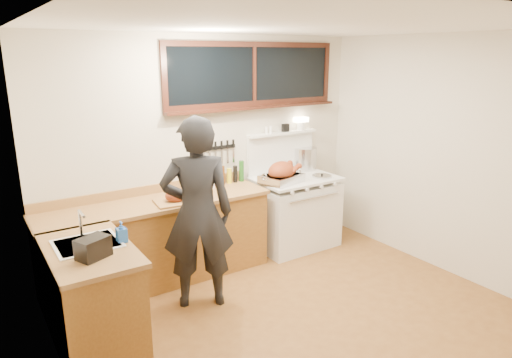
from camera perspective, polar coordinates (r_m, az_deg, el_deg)
ground_plane at (r=4.46m, az=5.73°, el=-17.12°), size 4.00×3.50×0.02m
room_shell at (r=3.84m, az=6.39°, el=4.29°), size 4.10×3.60×2.65m
counter_back at (r=5.02m, az=-12.07°, el=-7.58°), size 2.44×0.64×1.00m
counter_left at (r=4.07m, az=-19.76°, el=-13.88°), size 0.64×1.09×0.90m
sink_unit at (r=3.98m, az=-20.28°, el=-8.34°), size 0.50×0.45×0.37m
vintage_stove at (r=5.82m, az=4.80°, el=-3.90°), size 1.02×0.74×1.59m
back_window at (r=5.52m, az=-0.20°, el=12.07°), size 2.32×0.13×0.77m
left_doorway at (r=2.71m, az=-20.86°, el=-14.28°), size 0.02×1.04×2.17m
knife_strip at (r=5.37m, az=-4.74°, el=3.81°), size 0.46×0.03×0.28m
man at (r=4.33m, az=-7.33°, el=-4.33°), size 0.80×0.68×1.86m
soap_bottle at (r=3.88m, az=-16.48°, el=-6.35°), size 0.08×0.08×0.18m
toaster at (r=3.66m, az=-19.70°, el=-8.09°), size 0.28×0.24×0.16m
cutting_board at (r=4.77m, az=-9.83°, el=-2.26°), size 0.48×0.38×0.15m
roast_turkey at (r=5.42m, az=3.25°, el=0.62°), size 0.54×0.45×0.26m
stockpot at (r=6.07m, az=6.12°, el=2.58°), size 0.34×0.34×0.29m
saucepan at (r=5.95m, az=3.86°, el=1.51°), size 0.19×0.29×0.12m
pot_lid at (r=5.74m, az=8.23°, el=0.37°), size 0.29×0.29×0.04m
coffee_tin at (r=5.29m, az=-5.63°, el=-0.24°), size 0.11×0.10×0.13m
pitcher at (r=5.22m, az=-5.67°, el=-0.22°), size 0.11×0.11×0.17m
bottle_cluster at (r=5.35m, az=-4.09°, el=0.66°), size 0.49×0.07×0.30m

